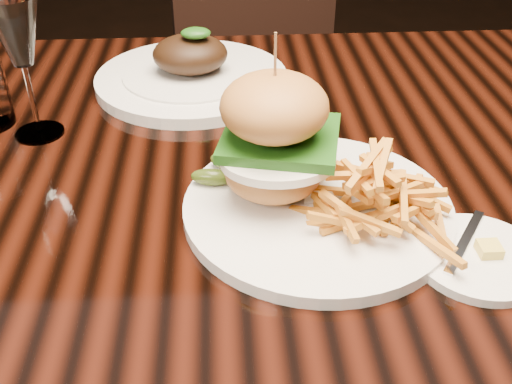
{
  "coord_description": "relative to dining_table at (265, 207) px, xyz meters",
  "views": [
    {
      "loc": [
        -0.05,
        -0.66,
        1.16
      ],
      "look_at": [
        -0.02,
        -0.16,
        0.81
      ],
      "focal_mm": 42.0,
      "sensor_mm": 36.0,
      "label": 1
    }
  ],
  "objects": [
    {
      "name": "burger_plate",
      "position": [
        0.05,
        -0.12,
        0.13
      ],
      "size": [
        0.3,
        0.3,
        0.2
      ],
      "rotation": [
        0.0,
        0.0,
        -0.43
      ],
      "color": "white",
      "rests_on": "dining_table"
    },
    {
      "name": "dining_table",
      "position": [
        0.0,
        0.0,
        0.0
      ],
      "size": [
        1.6,
        0.9,
        0.75
      ],
      "color": "black",
      "rests_on": "ground"
    },
    {
      "name": "far_dish",
      "position": [
        -0.1,
        0.23,
        0.1
      ],
      "size": [
        0.3,
        0.3,
        0.1
      ],
      "rotation": [
        0.0,
        0.0,
        0.27
      ],
      "color": "white",
      "rests_on": "dining_table"
    },
    {
      "name": "wine_glass",
      "position": [
        -0.31,
        0.09,
        0.22
      ],
      "size": [
        0.07,
        0.07,
        0.19
      ],
      "color": "white",
      "rests_on": "dining_table"
    },
    {
      "name": "ramekin",
      "position": [
        0.07,
        -0.09,
        0.09
      ],
      "size": [
        0.08,
        0.08,
        0.03
      ],
      "primitive_type": "cube",
      "rotation": [
        0.0,
        0.0,
        0.26
      ],
      "color": "white",
      "rests_on": "dining_table"
    },
    {
      "name": "side_saucer",
      "position": [
        0.2,
        -0.21,
        0.08
      ],
      "size": [
        0.13,
        0.14,
        0.02
      ],
      "rotation": [
        0.0,
        0.0,
        0.43
      ],
      "color": "white",
      "rests_on": "dining_table"
    },
    {
      "name": "chair_far",
      "position": [
        0.07,
        0.89,
        -0.13
      ],
      "size": [
        0.53,
        0.54,
        0.95
      ],
      "rotation": [
        0.0,
        0.0,
        0.18
      ],
      "color": "black",
      "rests_on": "ground"
    }
  ]
}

